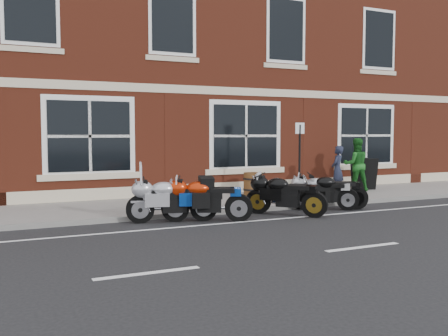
{
  "coord_description": "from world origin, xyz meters",
  "views": [
    {
      "loc": [
        -6.01,
        -10.0,
        2.06
      ],
      "look_at": [
        -0.63,
        1.6,
        1.16
      ],
      "focal_mm": 40.0,
      "sensor_mm": 36.0,
      "label": 1
    }
  ],
  "objects": [
    {
      "name": "moto_naked_black",
      "position": [
        2.16,
        0.87,
        0.52
      ],
      "size": [
        1.93,
        0.79,
        0.9
      ],
      "rotation": [
        0.0,
        0.0,
        1.23
      ],
      "color": "black",
      "rests_on": "ground"
    },
    {
      "name": "moto_sport_red",
      "position": [
        -1.57,
        0.62,
        0.55
      ],
      "size": [
        1.99,
        0.97,
        0.95
      ],
      "rotation": [
        0.0,
        0.0,
        1.16
      ],
      "color": "black",
      "rests_on": "ground"
    },
    {
      "name": "sidewalk",
      "position": [
        0.0,
        3.0,
        0.06
      ],
      "size": [
        30.0,
        3.0,
        0.12
      ],
      "primitive_type": "cube",
      "color": "slate",
      "rests_on": "ground"
    },
    {
      "name": "parking_sign",
      "position": [
        1.98,
        2.06,
        1.41
      ],
      "size": [
        0.32,
        0.06,
        2.24
      ],
      "rotation": [
        0.0,
        0.0,
        0.09
      ],
      "color": "black",
      "rests_on": "sidewalk"
    },
    {
      "name": "pedestrian_right",
      "position": [
        5.05,
        3.3,
        1.01
      ],
      "size": [
        1.05,
        0.95,
        1.77
      ],
      "primitive_type": "imported",
      "rotation": [
        0.0,
        0.0,
        2.74
      ],
      "color": "#1A5D1D",
      "rests_on": "sidewalk"
    },
    {
      "name": "pedestrian_left",
      "position": [
        4.06,
        3.01,
        0.89
      ],
      "size": [
        0.67,
        0.62,
        1.53
      ],
      "primitive_type": "imported",
      "rotation": [
        0.0,
        0.0,
        3.75
      ],
      "color": "#1A1F30",
      "rests_on": "sidewalk"
    },
    {
      "name": "pub_building",
      "position": [
        0.0,
        10.5,
        6.0
      ],
      "size": [
        24.0,
        12.0,
        12.0
      ],
      "primitive_type": "cube",
      "color": "maroon",
      "rests_on": "ground"
    },
    {
      "name": "ground",
      "position": [
        0.0,
        0.0,
        0.0
      ],
      "size": [
        80.0,
        80.0,
        0.0
      ],
      "primitive_type": "plane",
      "color": "black",
      "rests_on": "ground"
    },
    {
      "name": "moto_sport_black",
      "position": [
        0.57,
        0.59,
        0.54
      ],
      "size": [
        1.47,
        1.68,
        0.94
      ],
      "rotation": [
        0.0,
        0.0,
        0.71
      ],
      "color": "black",
      "rests_on": "ground"
    },
    {
      "name": "moto_touring_silver",
      "position": [
        -2.35,
        0.91,
        0.57
      ],
      "size": [
        2.08,
        0.68,
        1.39
      ],
      "rotation": [
        0.0,
        0.0,
        1.34
      ],
      "color": "black",
      "rests_on": "ground"
    },
    {
      "name": "moto_sport_silver",
      "position": [
        1.97,
        1.0,
        0.5
      ],
      "size": [
        1.6,
        1.25,
        0.86
      ],
      "rotation": [
        0.0,
        0.0,
        0.92
      ],
      "color": "black",
      "rests_on": "ground"
    },
    {
      "name": "kerb",
      "position": [
        0.0,
        1.42,
        0.06
      ],
      "size": [
        30.0,
        0.16,
        0.12
      ],
      "primitive_type": "cube",
      "color": "slate",
      "rests_on": "ground"
    },
    {
      "name": "a_board_sign",
      "position": [
        5.52,
        3.44,
        0.67
      ],
      "size": [
        0.76,
        0.63,
        1.09
      ],
      "primitive_type": null,
      "rotation": [
        0.0,
        0.0,
        -0.34
      ],
      "color": "black",
      "rests_on": "sidewalk"
    },
    {
      "name": "barrel_planter",
      "position": [
        1.34,
        3.69,
        0.47
      ],
      "size": [
        0.63,
        0.63,
        0.7
      ],
      "color": "#482413",
      "rests_on": "sidewalk"
    }
  ]
}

